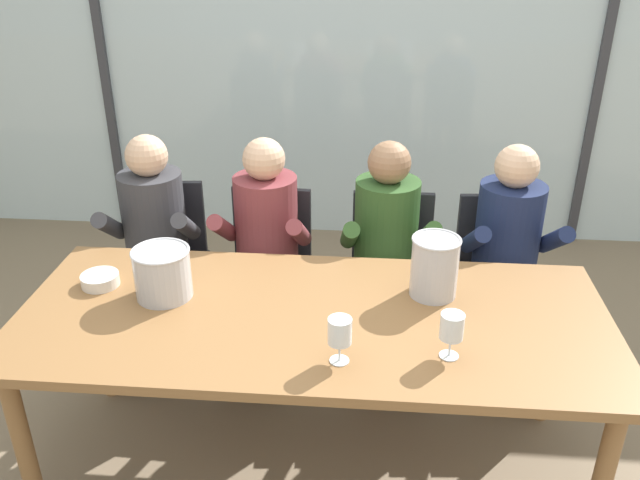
{
  "coord_description": "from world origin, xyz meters",
  "views": [
    {
      "loc": [
        0.21,
        -2.17,
        2.19
      ],
      "look_at": [
        0.0,
        0.35,
        0.93
      ],
      "focal_mm": 37.04,
      "sensor_mm": 36.0,
      "label": 1
    }
  ],
  "objects_px": {
    "person_charcoal_jacket": "(152,238)",
    "ice_bucket_primary": "(163,272)",
    "person_navy_polo": "(510,251)",
    "wine_glass_near_bucket": "(340,333)",
    "dining_table": "(313,330)",
    "chair_right_of_center": "(498,269)",
    "chair_near_curtain": "(165,253)",
    "ice_bucket_secondary": "(435,266)",
    "person_olive_shirt": "(387,247)",
    "wine_glass_by_left_taster": "(452,328)",
    "person_maroon_top": "(264,242)",
    "tasting_bowl": "(100,280)",
    "chair_center": "(391,266)",
    "chair_left_of_center": "(269,260)"
  },
  "relations": [
    {
      "from": "person_olive_shirt",
      "to": "wine_glass_by_left_taster",
      "type": "xyz_separation_m",
      "value": [
        0.21,
        -0.99,
        0.19
      ]
    },
    {
      "from": "chair_center",
      "to": "wine_glass_near_bucket",
      "type": "bearing_deg",
      "value": -100.09
    },
    {
      "from": "ice_bucket_primary",
      "to": "dining_table",
      "type": "bearing_deg",
      "value": -8.19
    },
    {
      "from": "wine_glass_near_bucket",
      "to": "ice_bucket_primary",
      "type": "bearing_deg",
      "value": 152.77
    },
    {
      "from": "dining_table",
      "to": "person_olive_shirt",
      "type": "distance_m",
      "value": 0.82
    },
    {
      "from": "person_navy_polo",
      "to": "wine_glass_near_bucket",
      "type": "xyz_separation_m",
      "value": [
        -0.78,
        -1.05,
        0.19
      ]
    },
    {
      "from": "chair_near_curtain",
      "to": "wine_glass_by_left_taster",
      "type": "bearing_deg",
      "value": -44.28
    },
    {
      "from": "wine_glass_by_left_taster",
      "to": "chair_near_curtain",
      "type": "bearing_deg",
      "value": 140.44
    },
    {
      "from": "person_navy_polo",
      "to": "wine_glass_by_left_taster",
      "type": "bearing_deg",
      "value": -116.23
    },
    {
      "from": "ice_bucket_primary",
      "to": "wine_glass_by_left_taster",
      "type": "relative_size",
      "value": 1.35
    },
    {
      "from": "ice_bucket_primary",
      "to": "wine_glass_by_left_taster",
      "type": "height_order",
      "value": "ice_bucket_primary"
    },
    {
      "from": "chair_center",
      "to": "wine_glass_near_bucket",
      "type": "relative_size",
      "value": 5.15
    },
    {
      "from": "chair_right_of_center",
      "to": "person_navy_polo",
      "type": "bearing_deg",
      "value": -89.28
    },
    {
      "from": "chair_left_of_center",
      "to": "ice_bucket_primary",
      "type": "bearing_deg",
      "value": -107.02
    },
    {
      "from": "wine_glass_near_bucket",
      "to": "chair_right_of_center",
      "type": "bearing_deg",
      "value": 57.35
    },
    {
      "from": "chair_right_of_center",
      "to": "wine_glass_near_bucket",
      "type": "xyz_separation_m",
      "value": [
        -0.76,
        -1.19,
        0.37
      ]
    },
    {
      "from": "person_olive_shirt",
      "to": "ice_bucket_secondary",
      "type": "xyz_separation_m",
      "value": [
        0.18,
        -0.57,
        0.21
      ]
    },
    {
      "from": "chair_left_of_center",
      "to": "chair_center",
      "type": "bearing_deg",
      "value": 2.54
    },
    {
      "from": "chair_right_of_center",
      "to": "person_navy_polo",
      "type": "distance_m",
      "value": 0.22
    },
    {
      "from": "person_olive_shirt",
      "to": "person_navy_polo",
      "type": "height_order",
      "value": "same"
    },
    {
      "from": "person_olive_shirt",
      "to": "tasting_bowl",
      "type": "bearing_deg",
      "value": -158.69
    },
    {
      "from": "chair_near_curtain",
      "to": "ice_bucket_secondary",
      "type": "relative_size",
      "value": 3.51
    },
    {
      "from": "person_maroon_top",
      "to": "chair_near_curtain",
      "type": "bearing_deg",
      "value": 166.82
    },
    {
      "from": "chair_near_curtain",
      "to": "person_navy_polo",
      "type": "relative_size",
      "value": 0.74
    },
    {
      "from": "chair_center",
      "to": "ice_bucket_secondary",
      "type": "distance_m",
      "value": 0.8
    },
    {
      "from": "person_charcoal_jacket",
      "to": "ice_bucket_primary",
      "type": "height_order",
      "value": "person_charcoal_jacket"
    },
    {
      "from": "ice_bucket_primary",
      "to": "person_charcoal_jacket",
      "type": "bearing_deg",
      "value": 112.55
    },
    {
      "from": "tasting_bowl",
      "to": "wine_glass_near_bucket",
      "type": "height_order",
      "value": "wine_glass_near_bucket"
    },
    {
      "from": "chair_right_of_center",
      "to": "person_navy_polo",
      "type": "xyz_separation_m",
      "value": [
        0.01,
        -0.14,
        0.17
      ]
    },
    {
      "from": "person_charcoal_jacket",
      "to": "wine_glass_by_left_taster",
      "type": "distance_m",
      "value": 1.73
    },
    {
      "from": "wine_glass_near_bucket",
      "to": "ice_bucket_secondary",
      "type": "bearing_deg",
      "value": 53.85
    },
    {
      "from": "wine_glass_by_left_taster",
      "to": "chair_center",
      "type": "bearing_deg",
      "value": 99.14
    },
    {
      "from": "chair_near_curtain",
      "to": "person_charcoal_jacket",
      "type": "bearing_deg",
      "value": -94.73
    },
    {
      "from": "chair_left_of_center",
      "to": "chair_right_of_center",
      "type": "bearing_deg",
      "value": 3.79
    },
    {
      "from": "dining_table",
      "to": "ice_bucket_primary",
      "type": "height_order",
      "value": "ice_bucket_primary"
    },
    {
      "from": "person_navy_polo",
      "to": "person_olive_shirt",
      "type": "bearing_deg",
      "value": 175.32
    },
    {
      "from": "chair_left_of_center",
      "to": "person_maroon_top",
      "type": "distance_m",
      "value": 0.22
    },
    {
      "from": "chair_near_curtain",
      "to": "chair_right_of_center",
      "type": "relative_size",
      "value": 1.0
    },
    {
      "from": "dining_table",
      "to": "ice_bucket_primary",
      "type": "distance_m",
      "value": 0.65
    },
    {
      "from": "person_charcoal_jacket",
      "to": "person_olive_shirt",
      "type": "height_order",
      "value": "same"
    },
    {
      "from": "tasting_bowl",
      "to": "ice_bucket_primary",
      "type": "bearing_deg",
      "value": -11.51
    },
    {
      "from": "chair_left_of_center",
      "to": "wine_glass_near_bucket",
      "type": "bearing_deg",
      "value": -66.18
    },
    {
      "from": "person_maroon_top",
      "to": "chair_center",
      "type": "bearing_deg",
      "value": 13.47
    },
    {
      "from": "chair_left_of_center",
      "to": "person_olive_shirt",
      "type": "xyz_separation_m",
      "value": [
        0.62,
        -0.13,
        0.17
      ]
    },
    {
      "from": "ice_bucket_secondary",
      "to": "person_olive_shirt",
      "type": "bearing_deg",
      "value": 107.35
    },
    {
      "from": "ice_bucket_primary",
      "to": "ice_bucket_secondary",
      "type": "xyz_separation_m",
      "value": [
        1.09,
        0.11,
        0.02
      ]
    },
    {
      "from": "person_maroon_top",
      "to": "tasting_bowl",
      "type": "bearing_deg",
      "value": -130.91
    },
    {
      "from": "tasting_bowl",
      "to": "wine_glass_near_bucket",
      "type": "bearing_deg",
      "value": -23.06
    },
    {
      "from": "chair_left_of_center",
      "to": "person_charcoal_jacket",
      "type": "xyz_separation_m",
      "value": [
        -0.58,
        -0.13,
        0.17
      ]
    },
    {
      "from": "dining_table",
      "to": "person_navy_polo",
      "type": "relative_size",
      "value": 1.91
    }
  ]
}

